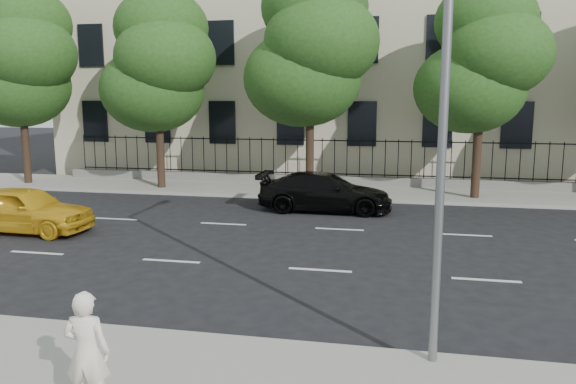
{
  "coord_description": "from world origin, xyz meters",
  "views": [
    {
      "loc": [
        1.89,
        -11.01,
        4.32
      ],
      "look_at": [
        -0.93,
        3.0,
        1.89
      ],
      "focal_mm": 35.0,
      "sensor_mm": 36.0,
      "label": 1
    }
  ],
  "objects_px": {
    "yellow_taxi": "(24,209)",
    "black_sedan": "(325,192)",
    "street_light": "(444,42)",
    "woman_near": "(87,352)"
  },
  "relations": [
    {
      "from": "yellow_taxi",
      "to": "black_sedan",
      "type": "bearing_deg",
      "value": -58.01
    },
    {
      "from": "street_light",
      "to": "yellow_taxi",
      "type": "height_order",
      "value": "street_light"
    },
    {
      "from": "street_light",
      "to": "black_sedan",
      "type": "bearing_deg",
      "value": 106.15
    },
    {
      "from": "street_light",
      "to": "yellow_taxi",
      "type": "xyz_separation_m",
      "value": [
        -12.4,
        6.4,
        -4.4
      ]
    },
    {
      "from": "street_light",
      "to": "black_sedan",
      "type": "xyz_separation_m",
      "value": [
        -3.38,
        11.68,
        -4.41
      ]
    },
    {
      "from": "yellow_taxi",
      "to": "woman_near",
      "type": "distance_m",
      "value": 12.21
    },
    {
      "from": "yellow_taxi",
      "to": "black_sedan",
      "type": "height_order",
      "value": "yellow_taxi"
    },
    {
      "from": "street_light",
      "to": "woman_near",
      "type": "distance_m",
      "value": 6.86
    },
    {
      "from": "street_light",
      "to": "woman_near",
      "type": "relative_size",
      "value": 4.76
    },
    {
      "from": "street_light",
      "to": "black_sedan",
      "type": "height_order",
      "value": "street_light"
    }
  ]
}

